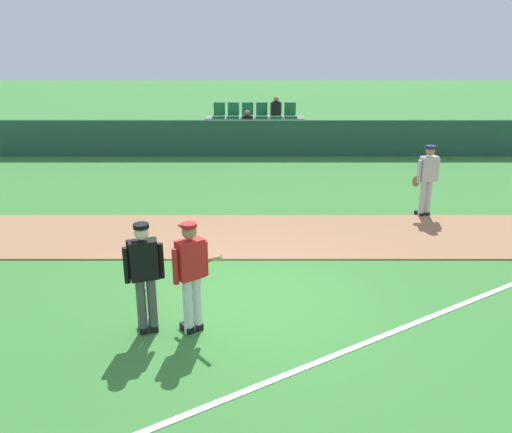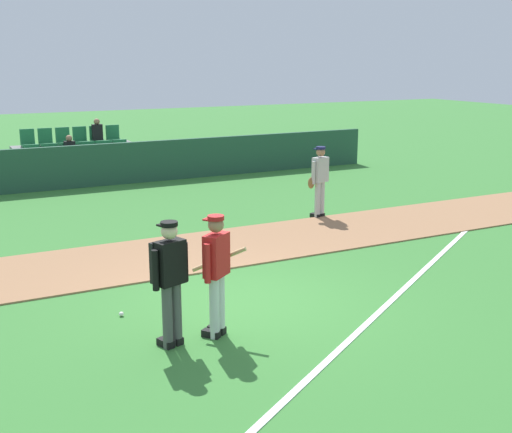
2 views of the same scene
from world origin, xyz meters
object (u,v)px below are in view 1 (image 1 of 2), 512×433
Objects in this scene: runner_grey_jersey at (427,178)px; baseball at (144,289)px; batter_red_jersey at (191,273)px; umpire_home_plate at (144,272)px.

runner_grey_jersey is 7.34m from baseball.
runner_grey_jersey is at bearing 33.14° from baseball.
umpire_home_plate is at bearing -178.58° from batter_red_jersey.
batter_red_jersey is 1.00× the size of umpire_home_plate.
batter_red_jersey is 1.00× the size of runner_grey_jersey.
umpire_home_plate is at bearing -137.34° from runner_grey_jersey.
runner_grey_jersey is at bearing 42.66° from umpire_home_plate.
runner_grey_jersey is (5.08, 5.30, -0.01)m from batter_red_jersey.
baseball is at bearing 127.83° from batter_red_jersey.
batter_red_jersey is 23.78× the size of baseball.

